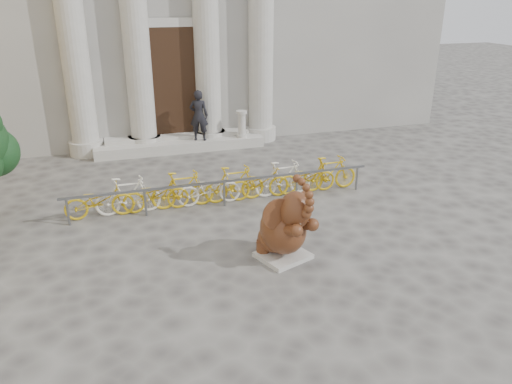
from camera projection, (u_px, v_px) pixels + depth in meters
name	position (u px, v px, depth m)	size (l,w,h in m)	color
ground	(260.00, 284.00, 9.77)	(80.00, 80.00, 0.00)	#474442
entrance_steps	(180.00, 145.00, 18.01)	(6.00, 1.20, 0.36)	#A8A59E
elephant_statue	(285.00, 228.00, 10.44)	(1.34, 1.58, 1.99)	#A8A59E
bike_rack	(221.00, 185.00, 13.35)	(8.23, 0.53, 1.00)	slate
pedestrian	(199.00, 115.00, 17.59)	(0.65, 0.43, 1.80)	black
balustrade_post	(242.00, 125.00, 18.14)	(0.40, 0.40, 0.97)	#A8A59E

